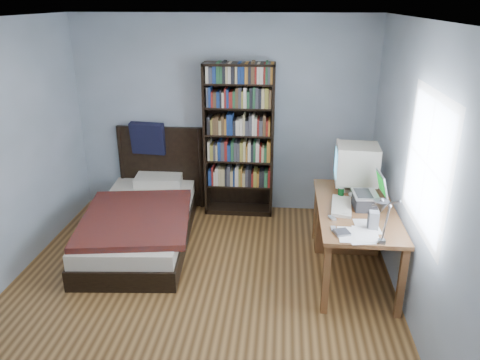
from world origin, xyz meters
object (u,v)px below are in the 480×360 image
at_px(soda_can, 341,193).
at_px(bed, 144,217).
at_px(desk, 348,218).
at_px(laptop, 367,198).
at_px(keyboard, 341,206).
at_px(desk_lamp, 382,210).
at_px(bookshelf, 239,141).
at_px(crt_monitor, 356,164).
at_px(speaker, 374,220).

xyz_separation_m(soda_can, bed, (-2.22, 0.33, -0.53)).
xyz_separation_m(desk, laptop, (0.09, -0.42, 0.42)).
bearing_deg(desk, keyboard, -108.96).
height_order(desk_lamp, bookshelf, bookshelf).
distance_m(desk, desk_lamp, 1.66).
bearing_deg(desk_lamp, bookshelf, 118.05).
bearing_deg(soda_can, bed, 171.59).
relative_size(crt_monitor, bookshelf, 0.26).
bearing_deg(soda_can, bookshelf, 135.57).
xyz_separation_m(laptop, bed, (-2.43, 0.56, -0.58)).
relative_size(laptop, keyboard, 0.79).
height_order(laptop, bed, bed).
bearing_deg(desk_lamp, bed, 145.49).
xyz_separation_m(bookshelf, bed, (-1.05, -0.81, -0.72)).
distance_m(crt_monitor, soda_can, 0.38).
relative_size(desk, soda_can, 13.54).
bearing_deg(bed, desk, -3.52).
height_order(keyboard, speaker, speaker).
relative_size(desk, laptop, 4.00).
xyz_separation_m(keyboard, bed, (-2.20, 0.57, -0.49)).
bearing_deg(crt_monitor, laptop, -83.70).
xyz_separation_m(crt_monitor, bookshelf, (-1.33, 0.88, -0.04)).
distance_m(desk_lamp, speaker, 0.72).
bearing_deg(laptop, desk_lamp, -94.87).
height_order(crt_monitor, laptop, crt_monitor).
distance_m(keyboard, bed, 2.32).
distance_m(crt_monitor, laptop, 0.53).
height_order(desk_lamp, soda_can, desk_lamp).
bearing_deg(bed, desk_lamp, -34.51).
relative_size(desk_lamp, speaker, 3.41).
xyz_separation_m(crt_monitor, desk_lamp, (-0.03, -1.54, 0.18)).
xyz_separation_m(desk, keyboard, (-0.15, -0.43, 0.33)).
height_order(desk, laptop, laptop).
xyz_separation_m(laptop, desk_lamp, (-0.09, -1.05, 0.35)).
height_order(laptop, desk_lamp, desk_lamp).
height_order(keyboard, bookshelf, bookshelf).
bearing_deg(crt_monitor, bed, 178.30).
distance_m(desk_lamp, bookshelf, 2.76).
distance_m(laptop, bed, 2.57).
bearing_deg(desk_lamp, crt_monitor, 88.70).
distance_m(desk, crt_monitor, 0.61).
bearing_deg(keyboard, bed, 172.03).
distance_m(desk, speaker, 0.95).
bearing_deg(bed, soda_can, -8.41).
height_order(desk, bed, bed).
xyz_separation_m(crt_monitor, bed, (-2.38, 0.07, -0.76)).
xyz_separation_m(desk_lamp, speaker, (0.08, 0.61, -0.38)).
relative_size(crt_monitor, keyboard, 1.06).
bearing_deg(speaker, bookshelf, 130.73).
relative_size(desk, speaker, 8.99).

